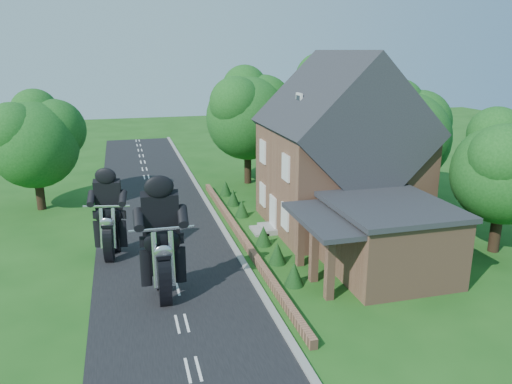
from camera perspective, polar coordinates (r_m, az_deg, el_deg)
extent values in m
plane|color=#1A4D15|center=(22.84, -9.40, -10.92)|extent=(120.00, 120.00, 0.00)
cube|color=black|center=(22.84, -9.40, -10.90)|extent=(7.00, 80.00, 0.02)
cube|color=gray|center=(23.37, -0.35, -9.87)|extent=(0.30, 80.00, 0.12)
cube|color=#9B6A4F|center=(27.92, -1.69, -5.14)|extent=(0.30, 22.00, 0.40)
cube|color=#9B6A4F|center=(29.93, 9.43, 1.72)|extent=(8.00, 8.00, 6.00)
cube|color=#25262C|center=(29.35, 9.70, 7.41)|extent=(8.48, 8.64, 8.48)
cube|color=#9B6A4F|center=(29.96, 13.57, 13.52)|extent=(0.60, 0.90, 1.60)
cube|color=white|center=(28.18, 4.95, 10.30)|extent=(0.12, 0.80, 0.90)
cube|color=black|center=(28.16, 4.83, 10.30)|extent=(0.04, 0.55, 0.65)
cube|color=white|center=(29.07, 1.94, -2.50)|extent=(0.10, 1.10, 2.10)
cube|color=gray|center=(29.28, 1.29, -4.22)|extent=(0.80, 1.60, 0.30)
cube|color=gray|center=(29.17, 0.34, -4.45)|extent=(0.80, 1.60, 0.15)
cube|color=white|center=(26.91, 3.33, -2.81)|extent=(0.10, 1.10, 1.40)
cube|color=black|center=(26.91, 3.28, -2.82)|extent=(0.04, 0.92, 1.22)
cube|color=white|center=(30.92, 0.76, -0.29)|extent=(0.10, 1.10, 1.40)
cube|color=black|center=(30.92, 0.72, -0.29)|extent=(0.04, 0.92, 1.22)
cube|color=white|center=(26.17, 3.42, 2.79)|extent=(0.10, 1.10, 1.40)
cube|color=black|center=(26.17, 3.38, 2.79)|extent=(0.04, 0.92, 1.22)
cube|color=white|center=(30.28, 0.77, 4.62)|extent=(0.10, 1.10, 1.40)
cube|color=black|center=(30.27, 0.74, 4.62)|extent=(0.04, 0.92, 1.22)
cube|color=#9B6A4F|center=(24.37, 14.80, -5.37)|extent=(5.00, 5.60, 3.20)
cube|color=#25262C|center=(23.82, 15.09, -1.51)|extent=(5.30, 5.94, 0.24)
cube|color=#25262C|center=(22.57, 8.18, -3.07)|extent=(2.60, 5.32, 0.22)
cube|color=#9B6A4F|center=(21.39, 8.43, -8.65)|extent=(0.35, 0.35, 2.80)
cube|color=#9B6A4F|center=(22.90, 6.64, -6.87)|extent=(0.35, 0.35, 2.80)
cube|color=#9B6A4F|center=(24.46, 5.08, -5.31)|extent=(0.35, 0.35, 2.80)
cylinder|color=black|center=(29.03, 26.10, -3.48)|extent=(0.56, 0.56, 2.80)
sphere|color=#154A16|center=(28.29, 26.79, 1.95)|extent=(5.20, 5.20, 5.20)
sphere|color=#154A16|center=(26.92, 26.70, 3.60)|extent=(3.22, 3.22, 3.22)
sphere|color=#154A16|center=(28.80, 26.03, 5.97)|extent=(2.86, 2.86, 2.86)
cylinder|color=black|center=(35.22, 16.56, 0.90)|extent=(0.56, 0.56, 3.00)
sphere|color=#154A16|center=(34.57, 16.97, 5.94)|extent=(6.00, 6.00, 6.00)
sphere|color=#154A16|center=(35.67, 18.44, 7.57)|extent=(4.32, 4.32, 4.32)
sphere|color=#154A16|center=(33.09, 16.40, 7.67)|extent=(3.72, 3.72, 3.72)
sphere|color=#154A16|center=(35.37, 16.36, 9.64)|extent=(3.30, 3.30, 3.30)
cylinder|color=black|center=(40.49, 8.06, 3.75)|extent=(0.56, 0.56, 3.60)
sphere|color=#154A16|center=(39.88, 8.27, 9.06)|extent=(7.20, 7.20, 7.20)
sphere|color=#154A16|center=(41.08, 10.04, 10.70)|extent=(5.18, 5.18, 5.18)
sphere|color=#154A16|center=(38.25, 7.24, 10.98)|extent=(4.46, 4.46, 4.46)
sphere|color=#154A16|center=(41.02, 7.73, 12.81)|extent=(3.96, 3.96, 3.96)
cylinder|color=black|center=(39.52, -0.56, 3.46)|extent=(0.56, 0.56, 3.40)
sphere|color=#154A16|center=(38.92, -0.58, 8.44)|extent=(6.40, 6.40, 6.40)
sphere|color=#154A16|center=(39.81, 1.22, 9.99)|extent=(4.61, 4.61, 4.61)
sphere|color=#154A16|center=(37.58, -1.89, 10.12)|extent=(3.97, 3.97, 3.97)
sphere|color=#154A16|center=(39.96, -0.92, 11.86)|extent=(3.52, 3.52, 3.52)
cylinder|color=black|center=(35.86, -23.12, 0.36)|extent=(0.56, 0.56, 2.80)
sphere|color=#154A16|center=(35.25, -23.64, 4.97)|extent=(5.60, 5.60, 5.60)
sphere|color=#154A16|center=(35.50, -21.65, 6.63)|extent=(4.03, 4.03, 4.03)
sphere|color=#154A16|center=(34.42, -25.65, 6.40)|extent=(3.47, 3.47, 3.47)
sphere|color=#154A16|center=(36.06, -23.59, 8.35)|extent=(3.08, 3.08, 3.08)
cone|color=#103411|center=(22.75, 4.38, -9.32)|extent=(0.90, 0.90, 1.10)
cone|color=#103411|center=(24.91, 2.46, -6.97)|extent=(0.90, 0.90, 1.10)
cone|color=#103411|center=(27.13, 0.86, -4.99)|extent=(0.90, 0.90, 1.10)
cone|color=#103411|center=(31.69, -1.63, -1.87)|extent=(0.90, 0.90, 1.10)
cone|color=#103411|center=(34.02, -2.62, -0.63)|extent=(0.90, 0.90, 1.10)
cone|color=#103411|center=(36.37, -3.48, 0.46)|extent=(0.90, 0.90, 1.10)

